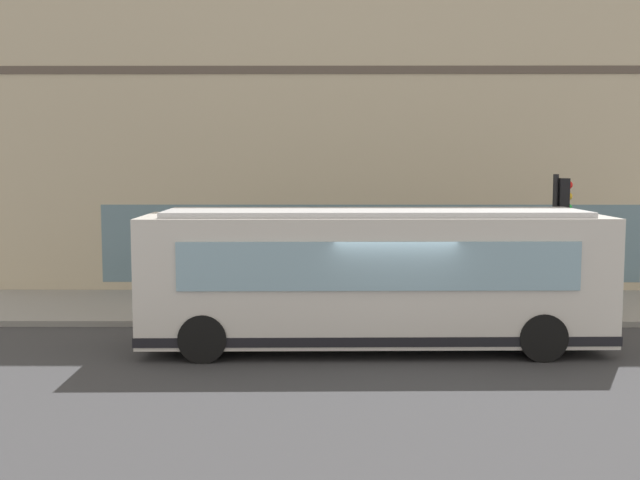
% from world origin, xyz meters
% --- Properties ---
extents(ground, '(120.00, 120.00, 0.00)m').
position_xyz_m(ground, '(0.00, 0.00, 0.00)').
color(ground, '#38383A').
extents(sidewalk_curb, '(4.81, 40.00, 0.15)m').
position_xyz_m(sidewalk_curb, '(5.00, 0.00, 0.07)').
color(sidewalk_curb, gray).
rests_on(sidewalk_curb, ground).
extents(building_corner, '(9.16, 23.78, 12.50)m').
position_xyz_m(building_corner, '(11.96, 0.00, 6.24)').
color(building_corner, beige).
rests_on(building_corner, ground).
extents(city_bus_nearside, '(2.76, 10.09, 3.07)m').
position_xyz_m(city_bus_nearside, '(0.39, 0.38, 1.55)').
color(city_bus_nearside, silver).
rests_on(city_bus_nearside, ground).
extents(traffic_light_near_corner, '(0.32, 0.49, 3.65)m').
position_xyz_m(traffic_light_near_corner, '(2.96, -4.45, 2.70)').
color(traffic_light_near_corner, black).
rests_on(traffic_light_near_corner, sidewalk_curb).
extents(fire_hydrant, '(0.35, 0.35, 0.74)m').
position_xyz_m(fire_hydrant, '(3.83, -5.17, 0.51)').
color(fire_hydrant, red).
rests_on(fire_hydrant, sidewalk_curb).
extents(pedestrian_walking_along_curb, '(0.32, 0.32, 1.64)m').
position_xyz_m(pedestrian_walking_along_curb, '(5.29, -4.69, 1.09)').
color(pedestrian_walking_along_curb, '#99994C').
rests_on(pedestrian_walking_along_curb, sidewalk_curb).
extents(pedestrian_near_building_entrance, '(0.32, 0.32, 1.67)m').
position_xyz_m(pedestrian_near_building_entrance, '(6.17, 2.62, 1.11)').
color(pedestrian_near_building_entrance, '#B23338').
rests_on(pedestrian_near_building_entrance, sidewalk_curb).
extents(newspaper_vending_box, '(0.44, 0.42, 0.90)m').
position_xyz_m(newspaper_vending_box, '(6.21, -3.95, 0.60)').
color(newspaper_vending_box, '#BF3F19').
rests_on(newspaper_vending_box, sidewalk_curb).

